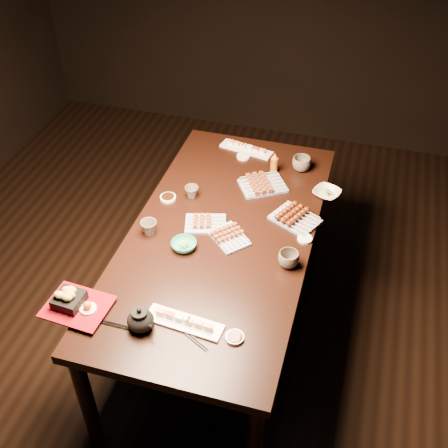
# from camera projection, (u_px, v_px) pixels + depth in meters

# --- Properties ---
(ground) EXTENTS (5.00, 5.00, 0.00)m
(ground) POSITION_uv_depth(u_px,v_px,m) (177.00, 354.00, 3.16)
(ground) COLOR black
(ground) RESTS_ON ground
(dining_table) EXTENTS (1.36, 1.98, 0.75)m
(dining_table) POSITION_uv_depth(u_px,v_px,m) (221.00, 285.00, 3.05)
(dining_table) COLOR black
(dining_table) RESTS_ON ground
(sushi_platter_near) EXTENTS (0.35, 0.12, 0.04)m
(sushi_platter_near) POSITION_uv_depth(u_px,v_px,m) (184.00, 320.00, 2.36)
(sushi_platter_near) COLOR white
(sushi_platter_near) RESTS_ON dining_table
(sushi_platter_far) EXTENTS (0.33, 0.15, 0.04)m
(sushi_platter_far) POSITION_uv_depth(u_px,v_px,m) (246.00, 147.00, 3.36)
(sushi_platter_far) COLOR white
(sushi_platter_far) RESTS_ON dining_table
(yakitori_plate_center) EXTENTS (0.24, 0.20, 0.05)m
(yakitori_plate_center) POSITION_uv_depth(u_px,v_px,m) (205.00, 221.00, 2.84)
(yakitori_plate_center) COLOR #828EB6
(yakitori_plate_center) RESTS_ON dining_table
(yakitori_plate_right) EXTENTS (0.24, 0.24, 0.05)m
(yakitori_plate_right) POSITION_uv_depth(u_px,v_px,m) (229.00, 235.00, 2.76)
(yakitori_plate_right) COLOR #828EB6
(yakitori_plate_right) RESTS_ON dining_table
(yakitori_plate_left) EXTENTS (0.30, 0.28, 0.06)m
(yakitori_plate_left) POSITION_uv_depth(u_px,v_px,m) (263.00, 182.00, 3.08)
(yakitori_plate_left) COLOR #828EB6
(yakitori_plate_left) RESTS_ON dining_table
(tsukune_plate) EXTENTS (0.28, 0.25, 0.06)m
(tsukune_plate) POSITION_uv_depth(u_px,v_px,m) (295.00, 216.00, 2.86)
(tsukune_plate) COLOR #828EB6
(tsukune_plate) RESTS_ON dining_table
(edamame_bowl_green) EXTENTS (0.13, 0.13, 0.04)m
(edamame_bowl_green) POSITION_uv_depth(u_px,v_px,m) (184.00, 245.00, 2.71)
(edamame_bowl_green) COLOR #309272
(edamame_bowl_green) RESTS_ON dining_table
(edamame_bowl_cream) EXTENTS (0.18, 0.18, 0.03)m
(edamame_bowl_cream) POSITION_uv_depth(u_px,v_px,m) (327.00, 193.00, 3.03)
(edamame_bowl_cream) COLOR beige
(edamame_bowl_cream) RESTS_ON dining_table
(tempura_tray) EXTENTS (0.29, 0.24, 0.10)m
(tempura_tray) POSITION_uv_depth(u_px,v_px,m) (76.00, 302.00, 2.40)
(tempura_tray) COLOR black
(tempura_tray) RESTS_ON dining_table
(teacup_near_left) EXTENTS (0.09, 0.09, 0.08)m
(teacup_near_left) POSITION_uv_depth(u_px,v_px,m) (149.00, 228.00, 2.78)
(teacup_near_left) COLOR brown
(teacup_near_left) RESTS_ON dining_table
(teacup_mid_right) EXTENTS (0.14, 0.14, 0.08)m
(teacup_mid_right) POSITION_uv_depth(u_px,v_px,m) (289.00, 259.00, 2.61)
(teacup_mid_right) COLOR brown
(teacup_mid_right) RESTS_ON dining_table
(teacup_far_left) EXTENTS (0.10, 0.10, 0.07)m
(teacup_far_left) POSITION_uv_depth(u_px,v_px,m) (192.00, 192.00, 3.01)
(teacup_far_left) COLOR brown
(teacup_far_left) RESTS_ON dining_table
(teacup_far_right) EXTENTS (0.14, 0.14, 0.08)m
(teacup_far_right) POSITION_uv_depth(u_px,v_px,m) (301.00, 164.00, 3.20)
(teacup_far_right) COLOR brown
(teacup_far_right) RESTS_ON dining_table
(teapot) EXTENTS (0.18, 0.18, 0.11)m
(teapot) POSITION_uv_depth(u_px,v_px,m) (140.00, 318.00, 2.32)
(teapot) COLOR black
(teapot) RESTS_ON dining_table
(condiment_bottle) EXTENTS (0.06, 0.06, 0.13)m
(condiment_bottle) POSITION_uv_depth(u_px,v_px,m) (274.00, 163.00, 3.16)
(condiment_bottle) COLOR brown
(condiment_bottle) RESTS_ON dining_table
(sauce_dish_west) EXTENTS (0.12, 0.12, 0.02)m
(sauce_dish_west) POSITION_uv_depth(u_px,v_px,m) (168.00, 198.00, 3.01)
(sauce_dish_west) COLOR white
(sauce_dish_west) RESTS_ON dining_table
(sauce_dish_east) EXTENTS (0.10, 0.10, 0.01)m
(sauce_dish_east) POSITION_uv_depth(u_px,v_px,m) (305.00, 239.00, 2.76)
(sauce_dish_east) COLOR white
(sauce_dish_east) RESTS_ON dining_table
(sauce_dish_se) EXTENTS (0.09, 0.09, 0.01)m
(sauce_dish_se) POSITION_uv_depth(u_px,v_px,m) (235.00, 337.00, 2.31)
(sauce_dish_se) COLOR white
(sauce_dish_se) RESTS_ON dining_table
(sauce_dish_nw) EXTENTS (0.10, 0.10, 0.01)m
(sauce_dish_nw) POSITION_uv_depth(u_px,v_px,m) (243.00, 157.00, 3.31)
(sauce_dish_nw) COLOR white
(sauce_dish_nw) RESTS_ON dining_table
(chopsticks_near) EXTENTS (0.23, 0.02, 0.01)m
(chopsticks_near) POSITION_uv_depth(u_px,v_px,m) (119.00, 326.00, 2.36)
(chopsticks_near) COLOR black
(chopsticks_near) RESTS_ON dining_table
(chopsticks_se) EXTENTS (0.18, 0.11, 0.01)m
(chopsticks_se) POSITION_uv_depth(u_px,v_px,m) (191.00, 337.00, 2.31)
(chopsticks_se) COLOR black
(chopsticks_se) RESTS_ON dining_table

